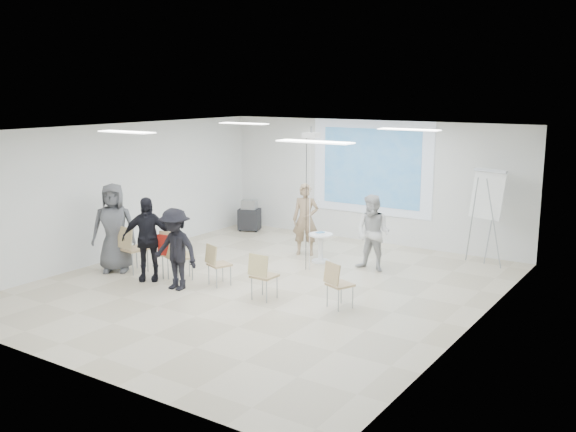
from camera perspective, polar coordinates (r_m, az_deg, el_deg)
The scene contains 30 objects.
floor at distance 12.46m, azimuth -2.05°, elevation -6.47°, with size 8.00×9.00×0.10m, color beige.
ceiling at distance 11.89m, azimuth -2.15°, elevation 7.90°, with size 8.00×9.00×0.10m, color white.
wall_back at distance 15.95m, azimuth 7.47°, elevation 3.07°, with size 8.00×0.10×3.00m, color silver.
wall_left at distance 14.78m, azimuth -14.98°, elevation 2.14°, with size 0.10×9.00×3.00m, color silver.
wall_right at distance 10.31m, azimuth 16.54°, elevation -1.78°, with size 0.10×9.00×3.00m, color silver.
projection_halo at distance 15.85m, azimuth 7.40°, elevation 4.29°, with size 3.20×0.01×2.30m, color silver.
projection_image at distance 15.84m, azimuth 7.38°, elevation 4.29°, with size 2.60×0.01×1.90m, color teal.
pedestal_table at distance 14.06m, azimuth 2.92°, elevation -2.67°, with size 0.65×0.65×0.66m.
player_left at distance 14.57m, azimuth 1.58°, elevation 0.11°, with size 0.68×0.46×1.86m, color #9A7D5E.
player_right at distance 13.40m, azimuth 7.57°, elevation -1.16°, with size 0.85×0.68×1.77m, color silver.
controller_left at distance 14.63m, azimuth 2.70°, elevation 1.33°, with size 0.04×0.11×0.04m, color white.
controller_right at distance 13.64m, azimuth 7.39°, elevation 0.39°, with size 0.04×0.12×0.04m, color silver.
chair_far_left at distance 13.57m, azimuth -13.82°, elevation -2.56°, with size 0.52×0.55×0.98m.
chair_left_mid at distance 12.95m, azimuth -10.19°, elevation -3.04°, with size 0.51×0.54×0.99m.
chair_left_inner at distance 12.84m, azimuth -9.93°, elevation -3.31°, with size 0.56×0.59×0.93m.
chair_center at distance 12.42m, azimuth -6.40°, elevation -4.03°, with size 0.51×0.52×0.82m.
chair_right_inner at distance 11.51m, azimuth -2.34°, elevation -5.05°, with size 0.41×0.44×0.87m.
chair_right_far at distance 11.12m, azimuth 4.37°, elevation -5.79°, with size 0.52×0.53×0.83m.
red_jacket at distance 12.83m, azimuth -10.65°, elevation -2.57°, with size 0.43×0.10×0.41m, color #B41F16.
laptop at distance 12.90m, azimuth -9.54°, elevation -3.46°, with size 0.34×0.25×0.03m, color black.
audience_left at distance 12.91m, azimuth -12.45°, elevation -1.47°, with size 1.12×0.67×1.92m, color black.
audience_mid at distance 12.22m, azimuth -10.00°, elevation -2.45°, with size 1.15×0.62×1.77m, color black.
audience_outer at distance 13.69m, azimuth -15.23°, elevation -0.56°, with size 1.01×0.67×2.07m, color #535458.
flipchart_easel at distance 14.23m, azimuth 17.34°, elevation 1.78°, with size 0.87×0.68×2.08m.
av_cart at distance 17.21m, azimuth -3.45°, elevation -0.04°, with size 0.67×0.61×0.83m.
ceiling_projector at distance 13.10m, azimuth 2.05°, elevation 6.63°, with size 0.30×0.25×3.00m.
fluor_panel_nw at distance 14.69m, azimuth -3.96°, elevation 8.21°, with size 1.20×0.30×0.02m, color white.
fluor_panel_ne at distance 12.67m, azimuth 10.69°, elevation 7.56°, with size 1.20×0.30×0.02m, color white.
fluor_panel_sw at distance 12.11m, azimuth -14.16°, elevation 7.25°, with size 1.20×0.30×0.02m, color white.
fluor_panel_se at distance 9.55m, azimuth 2.39°, elevation 6.60°, with size 1.20×0.30×0.02m, color white.
Camera 1 is at (6.92, -9.65, 3.74)m, focal length 40.00 mm.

